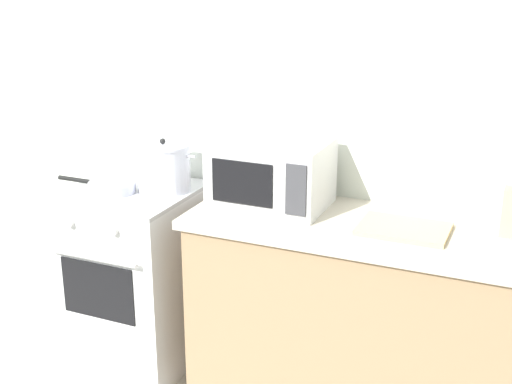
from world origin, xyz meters
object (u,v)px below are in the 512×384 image
object	(u,v)px
stove	(135,277)
cutting_board	(404,229)
microwave	(271,173)
stock_pot	(164,167)
frying_pan	(111,187)

from	to	relation	value
stove	cutting_board	size ratio (longest dim) A/B	2.56
microwave	stove	bearing A→B (deg)	-173.62
microwave	cutting_board	world-z (taller)	microwave
stove	stock_pot	xyz separation A→B (m)	(0.15, 0.07, 0.57)
stove	microwave	distance (m)	0.94
stove	stock_pot	world-z (taller)	stock_pot
stove	frying_pan	size ratio (longest dim) A/B	2.17
stove	cutting_board	distance (m)	1.41
frying_pan	cutting_board	xyz separation A→B (m)	(1.39, 0.06, -0.02)
stove	frying_pan	world-z (taller)	frying_pan
frying_pan	microwave	world-z (taller)	microwave
frying_pan	cutting_board	distance (m)	1.39
stock_pot	cutting_board	bearing A→B (deg)	-3.44
stove	cutting_board	xyz separation A→B (m)	(1.33, 0.00, 0.47)
stock_pot	microwave	distance (m)	0.55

